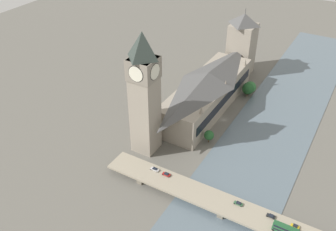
{
  "coord_description": "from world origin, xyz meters",
  "views": [
    {
      "loc": [
        -69.8,
        193.63,
        141.45
      ],
      "look_at": [
        21.08,
        36.9,
        17.95
      ],
      "focal_mm": 40.0,
      "sensor_mm": 36.0,
      "label": 1
    }
  ],
  "objects_px": {
    "parliament_hall": "(208,90)",
    "clock_tower": "(144,91)",
    "car_southbound_mid": "(271,216)",
    "double_decker_bus_lead": "(285,229)",
    "car_northbound_tail": "(295,226)",
    "car_northbound_mid": "(238,203)",
    "car_southbound_tail": "(155,169)",
    "victoria_tower": "(242,44)",
    "road_bridge": "(225,205)",
    "car_southbound_lead": "(166,174)"
  },
  "relations": [
    {
      "from": "clock_tower",
      "to": "car_northbound_mid",
      "type": "height_order",
      "value": "clock_tower"
    },
    {
      "from": "double_decker_bus_lead",
      "to": "parliament_hall",
      "type": "bearing_deg",
      "value": -47.06
    },
    {
      "from": "double_decker_bus_lead",
      "to": "car_southbound_tail",
      "type": "relative_size",
      "value": 2.42
    },
    {
      "from": "car_northbound_mid",
      "to": "double_decker_bus_lead",
      "type": "bearing_deg",
      "value": 166.55
    },
    {
      "from": "parliament_hall",
      "to": "double_decker_bus_lead",
      "type": "relative_size",
      "value": 8.3
    },
    {
      "from": "car_northbound_mid",
      "to": "car_southbound_mid",
      "type": "relative_size",
      "value": 1.06
    },
    {
      "from": "victoria_tower",
      "to": "car_southbound_tail",
      "type": "xyz_separation_m",
      "value": [
        -5.36,
        137.06,
        -18.98
      ]
    },
    {
      "from": "victoria_tower",
      "to": "car_northbound_tail",
      "type": "distance_m",
      "value": 160.17
    },
    {
      "from": "road_bridge",
      "to": "car_southbound_mid",
      "type": "distance_m",
      "value": 21.84
    },
    {
      "from": "victoria_tower",
      "to": "car_northbound_tail",
      "type": "xyz_separation_m",
      "value": [
        -79.95,
        137.49,
        -18.95
      ]
    },
    {
      "from": "clock_tower",
      "to": "victoria_tower",
      "type": "relative_size",
      "value": 1.39
    },
    {
      "from": "road_bridge",
      "to": "double_decker_bus_lead",
      "type": "bearing_deg",
      "value": 174.44
    },
    {
      "from": "clock_tower",
      "to": "car_northbound_mid",
      "type": "xyz_separation_m",
      "value": [
        -64.82,
        18.85,
        -34.19
      ]
    },
    {
      "from": "parliament_hall",
      "to": "victoria_tower",
      "type": "xyz_separation_m",
      "value": [
        0.05,
        -60.64,
        10.66
      ]
    },
    {
      "from": "victoria_tower",
      "to": "car_northbound_mid",
      "type": "height_order",
      "value": "victoria_tower"
    },
    {
      "from": "victoria_tower",
      "to": "car_southbound_lead",
      "type": "distance_m",
      "value": 139.3
    },
    {
      "from": "victoria_tower",
      "to": "car_northbound_mid",
      "type": "xyz_separation_m",
      "value": [
        -52.85,
        137.43,
        -18.98
      ]
    },
    {
      "from": "parliament_hall",
      "to": "car_southbound_mid",
      "type": "relative_size",
      "value": 23.3
    },
    {
      "from": "car_northbound_tail",
      "to": "car_southbound_tail",
      "type": "bearing_deg",
      "value": -0.33
    },
    {
      "from": "road_bridge",
      "to": "car_southbound_lead",
      "type": "xyz_separation_m",
      "value": [
        34.54,
        -2.86,
        1.65
      ]
    },
    {
      "from": "road_bridge",
      "to": "car_southbound_tail",
      "type": "bearing_deg",
      "value": -4.41
    },
    {
      "from": "victoria_tower",
      "to": "car_southbound_lead",
      "type": "height_order",
      "value": "victoria_tower"
    },
    {
      "from": "road_bridge",
      "to": "car_northbound_tail",
      "type": "relative_size",
      "value": 34.18
    },
    {
      "from": "parliament_hall",
      "to": "road_bridge",
      "type": "bearing_deg",
      "value": 120.64
    },
    {
      "from": "parliament_hall",
      "to": "clock_tower",
      "type": "bearing_deg",
      "value": 78.28
    },
    {
      "from": "parliament_hall",
      "to": "double_decker_bus_lead",
      "type": "height_order",
      "value": "parliament_hall"
    },
    {
      "from": "double_decker_bus_lead",
      "to": "car_southbound_lead",
      "type": "height_order",
      "value": "double_decker_bus_lead"
    },
    {
      "from": "car_northbound_mid",
      "to": "car_southbound_tail",
      "type": "distance_m",
      "value": 47.49
    },
    {
      "from": "parliament_hall",
      "to": "clock_tower",
      "type": "relative_size",
      "value": 1.3
    },
    {
      "from": "car_northbound_tail",
      "to": "parliament_hall",
      "type": "bearing_deg",
      "value": -43.89
    },
    {
      "from": "double_decker_bus_lead",
      "to": "car_northbound_tail",
      "type": "xyz_separation_m",
      "value": [
        -3.08,
        -5.69,
        -1.99
      ]
    },
    {
      "from": "parliament_hall",
      "to": "car_southbound_lead",
      "type": "xyz_separation_m",
      "value": [
        -12.65,
        76.79,
        -8.26
      ]
    },
    {
      "from": "car_southbound_mid",
      "to": "double_decker_bus_lead",
      "type": "bearing_deg",
      "value": 142.92
    },
    {
      "from": "victoria_tower",
      "to": "car_southbound_tail",
      "type": "height_order",
      "value": "victoria_tower"
    },
    {
      "from": "victoria_tower",
      "to": "car_northbound_tail",
      "type": "height_order",
      "value": "victoria_tower"
    },
    {
      "from": "parliament_hall",
      "to": "car_southbound_mid",
      "type": "distance_m",
      "value": 103.13
    },
    {
      "from": "parliament_hall",
      "to": "car_southbound_tail",
      "type": "distance_m",
      "value": 77.05
    },
    {
      "from": "car_southbound_mid",
      "to": "road_bridge",
      "type": "bearing_deg",
      "value": 8.5
    },
    {
      "from": "car_northbound_tail",
      "to": "car_northbound_mid",
      "type": "bearing_deg",
      "value": -0.12
    },
    {
      "from": "parliament_hall",
      "to": "double_decker_bus_lead",
      "type": "xyz_separation_m",
      "value": [
        -76.81,
        82.53,
        -6.3
      ]
    },
    {
      "from": "clock_tower",
      "to": "car_southbound_mid",
      "type": "xyz_separation_m",
      "value": [
        -80.75,
        18.49,
        -34.22
      ]
    },
    {
      "from": "car_northbound_mid",
      "to": "car_northbound_tail",
      "type": "xyz_separation_m",
      "value": [
        -27.1,
        0.06,
        0.03
      ]
    },
    {
      "from": "car_northbound_tail",
      "to": "car_southbound_lead",
      "type": "bearing_deg",
      "value": -0.05
    },
    {
      "from": "car_southbound_lead",
      "to": "parliament_hall",
      "type": "bearing_deg",
      "value": -80.64
    },
    {
      "from": "road_bridge",
      "to": "car_southbound_tail",
      "type": "distance_m",
      "value": 42.04
    },
    {
      "from": "road_bridge",
      "to": "car_northbound_mid",
      "type": "bearing_deg",
      "value": -153.01
    },
    {
      "from": "parliament_hall",
      "to": "car_southbound_tail",
      "type": "relative_size",
      "value": 20.08
    },
    {
      "from": "clock_tower",
      "to": "double_decker_bus_lead",
      "type": "height_order",
      "value": "clock_tower"
    },
    {
      "from": "car_northbound_mid",
      "to": "car_southbound_lead",
      "type": "bearing_deg",
      "value": -0.01
    },
    {
      "from": "double_decker_bus_lead",
      "to": "car_northbound_mid",
      "type": "xyz_separation_m",
      "value": [
        24.01,
        -5.74,
        -2.02
      ]
    }
  ]
}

